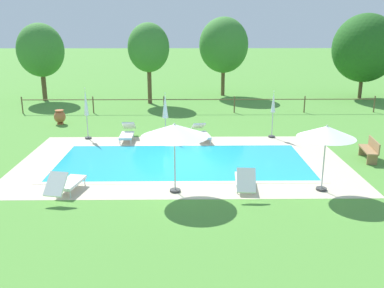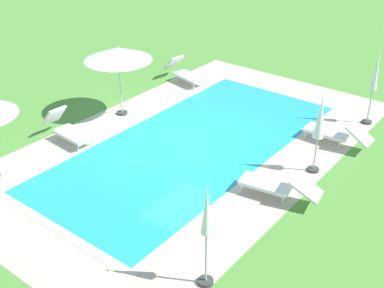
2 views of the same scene
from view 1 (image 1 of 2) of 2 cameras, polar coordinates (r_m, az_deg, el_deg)
name	(u,v)px [view 1 (image 1 of 2)]	position (r m, az deg, el deg)	size (l,w,h in m)	color
ground_plane	(183,161)	(17.32, -1.29, -2.37)	(160.00, 160.00, 0.00)	#518E38
pool_deck_paving	(183,161)	(17.32, -1.29, -2.36)	(13.24, 7.75, 0.01)	beige
swimming_pool_water	(183,161)	(17.32, -1.29, -2.35)	(10.03, 4.54, 0.01)	#23A8C1
pool_coping_rim	(182,161)	(17.32, -1.29, -2.34)	(10.51, 5.02, 0.01)	beige
sun_lounger_north_near_steps	(127,133)	(20.62, -8.71, 1.52)	(0.63, 2.03, 0.80)	white
sun_lounger_north_mid	(245,180)	(14.35, 7.13, -4.82)	(0.74, 1.93, 0.96)	white
sun_lounger_north_far	(201,133)	(20.45, 1.25, 1.56)	(0.95, 2.13, 0.74)	white
sun_lounger_north_end	(66,183)	(14.58, -16.58, -5.07)	(0.97, 2.00, 0.93)	white
patio_umbrella_open_foreground	(326,132)	(14.47, 17.67, 1.50)	(1.92, 1.92, 2.28)	#383838
patio_umbrella_open_by_bench	(174,131)	(13.65, -2.38, 1.79)	(2.21, 2.21, 2.37)	#383838
patio_umbrella_closed_row_west	(165,109)	(20.38, -3.63, 4.78)	(0.32, 0.32, 2.27)	#383838
patio_umbrella_closed_row_mid_west	(86,107)	(20.97, -14.09, 4.87)	(0.32, 0.32, 2.51)	#383838
patio_umbrella_closed_row_centre	(273,108)	(20.98, 10.89, 4.85)	(0.32, 0.32, 2.33)	#383838
wooden_bench_lawn_side	(370,149)	(18.86, 22.88, -0.64)	(0.65, 1.55, 0.87)	#937047
terracotta_urn_near_fence	(60,117)	(24.73, -17.39, 3.54)	(0.63, 0.63, 0.80)	#B7663D
perimeter_fence	(199,102)	(26.58, 0.98, 5.73)	(22.20, 0.08, 1.05)	brown
tree_far_west	(41,50)	(32.47, -19.74, 11.80)	(3.28, 3.28, 5.48)	brown
tree_west_mid	(149,48)	(29.63, -5.88, 12.77)	(2.83, 2.83, 5.50)	brown
tree_centre	(224,45)	(32.96, 4.29, 13.15)	(3.71, 3.71, 5.92)	brown
tree_east_mid	(365,48)	(34.00, 22.27, 11.87)	(4.65, 4.65, 6.15)	brown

